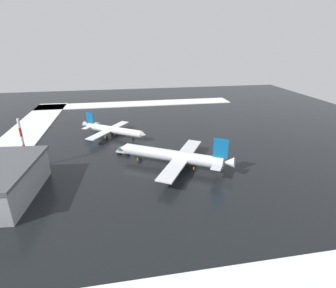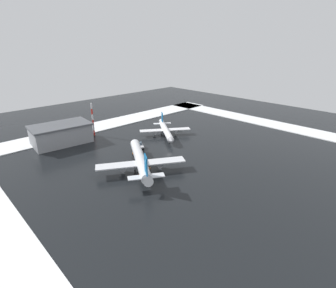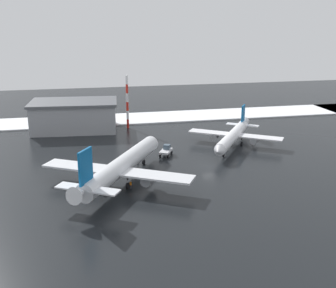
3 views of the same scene
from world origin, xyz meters
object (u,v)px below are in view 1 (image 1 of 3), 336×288
Objects in this scene: airplane_far_rear at (175,156)px; ground_crew_by_nose_gear at (138,160)px; cargo_hangar at (3,182)px; ground_crew_near_tug at (185,161)px; pushback_tug at (123,151)px; antenna_mast at (23,145)px; ground_crew_mid_apron at (194,169)px; airplane_parked_starboard at (113,130)px.

ground_crew_by_nose_gear is at bearing 6.94° from airplane_far_rear.
airplane_far_rear is 46.07m from cargo_hangar.
airplane_far_rear is 19.78× the size of ground_crew_near_tug.
ground_crew_by_nose_gear is (7.57, 4.61, -0.31)m from pushback_tug.
ground_crew_mid_apron is at bearing 77.37° from antenna_mast.
airplane_far_rear is 36.59m from airplane_parked_starboard.
ground_crew_mid_apron is (35.45, 24.32, -1.97)m from airplane_parked_starboard.
airplane_far_rear is 45.35m from antenna_mast.
airplane_far_rear is at bearing -52.58° from ground_crew_mid_apron.
cargo_hangar is at bearing -5.39° from ground_crew_mid_apron.
airplane_parked_starboard reaches higher than pushback_tug.
ground_crew_mid_apron is at bearing 100.41° from cargo_hangar.
airplane_parked_starboard is 35.44m from antenna_mast.
antenna_mast reaches higher than airplane_far_rear.
ground_crew_near_tug is (-1.40, 3.54, -2.72)m from airplane_far_rear.
ground_crew_near_tug is at bearing -36.06° from ground_crew_by_nose_gear.
airplane_far_rear is at bearing 81.49° from antenna_mast.
ground_crew_near_tug is 15.12m from ground_crew_by_nose_gear.
antenna_mast is at bearing -102.02° from airplane_parked_starboard.
cargo_hangar reaches higher than ground_crew_near_tug.
airplane_far_rear is at bearing -46.36° from ground_crew_by_nose_gear.
ground_crew_near_tug is 48.98m from antenna_mast.
pushback_tug is 22.28m from ground_crew_near_tug.
airplane_parked_starboard is 27.43m from ground_crew_by_nose_gear.
antenna_mast is (-6.68, -44.65, 4.31)m from airplane_far_rear.
airplane_parked_starboard is 37.52m from ground_crew_near_tug.
airplane_far_rear reaches higher than ground_crew_near_tug.
cargo_hangar reaches higher than ground_crew_mid_apron.
pushback_tug is 2.98× the size of ground_crew_mid_apron.
pushback_tug is at bearing -44.90° from airplane_parked_starboard.
ground_crew_near_tug and ground_crew_by_nose_gear have the same top height.
antenna_mast is (24.34, -25.25, 5.06)m from airplane_parked_starboard.
cargo_hangar reaches higher than pushback_tug.
ground_crew_near_tug is at bearing -127.70° from airplane_far_rear.
cargo_hangar is (15.71, -0.52, -3.55)m from antenna_mast.
airplane_far_rear is at bearing 169.55° from pushback_tug.
pushback_tug is 36.57m from cargo_hangar.
ground_crew_mid_apron is at bearing 168.83° from airplane_far_rear.
airplane_parked_starboard is 47.65m from cargo_hangar.
ground_crew_by_nose_gear is 36.92m from cargo_hangar.
airplane_parked_starboard is 18.94m from pushback_tug.
airplane_far_rear is 4.67m from ground_crew_near_tug.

